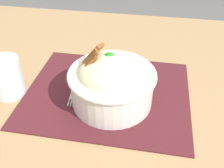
{
  "coord_description": "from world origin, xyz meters",
  "views": [
    {
      "loc": [
        -0.08,
        0.48,
        1.17
      ],
      "look_at": [
        -0.01,
        0.04,
        0.81
      ],
      "focal_mm": 41.21,
      "sensor_mm": 36.0,
      "label": 1
    }
  ],
  "objects": [
    {
      "name": "bowl",
      "position": [
        -0.01,
        0.04,
        0.82
      ],
      "size": [
        0.2,
        0.2,
        0.14
      ],
      "color": "silver",
      "rests_on": "placemat"
    },
    {
      "name": "table",
      "position": [
        0.0,
        0.0,
        0.69
      ],
      "size": [
        1.3,
        0.96,
        0.76
      ],
      "color": "#99754C",
      "rests_on": "ground_plane"
    },
    {
      "name": "drinking_glass",
      "position": [
        0.24,
        0.04,
        0.8
      ],
      "size": [
        0.08,
        0.08,
        0.09
      ],
      "color": "silver",
      "rests_on": "table"
    },
    {
      "name": "fork",
      "position": [
        0.08,
        0.01,
        0.77
      ],
      "size": [
        0.02,
        0.13,
        0.0
      ],
      "color": "#B8B8B8",
      "rests_on": "placemat"
    },
    {
      "name": "placemat",
      "position": [
        0.01,
        0.01,
        0.76
      ],
      "size": [
        0.39,
        0.32,
        0.0
      ],
      "primitive_type": "cube",
      "rotation": [
        0.0,
        0.0,
        -0.01
      ],
      "color": "#47191E",
      "rests_on": "table"
    }
  ]
}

